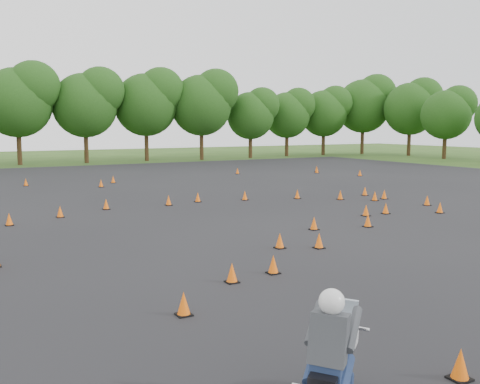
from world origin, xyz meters
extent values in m
plane|color=#2D5119|center=(0.00, 0.00, 0.00)|extent=(140.00, 140.00, 0.00)
plane|color=black|center=(0.00, 6.00, 0.01)|extent=(62.00, 62.00, 0.00)
cone|color=#FF630A|center=(0.01, -0.94, 0.23)|extent=(0.26, 0.26, 0.45)
cone|color=#FF630A|center=(6.43, 2.82, 0.23)|extent=(0.26, 0.26, 0.45)
cone|color=#FF630A|center=(0.93, 9.92, 0.23)|extent=(0.26, 0.26, 0.45)
cone|color=#FF630A|center=(17.11, 16.41, 0.23)|extent=(0.26, 0.26, 0.45)
cone|color=#FF630A|center=(15.84, 19.95, 0.23)|extent=(0.26, 0.26, 0.45)
cone|color=#FF630A|center=(-0.25, 20.54, 0.23)|extent=(0.26, 0.26, 0.45)
cone|color=#FF630A|center=(16.54, 20.92, 0.23)|extent=(0.26, 0.26, 0.45)
cone|color=#FF630A|center=(3.72, 0.95, 0.23)|extent=(0.26, 0.26, 0.45)
cone|color=#FF630A|center=(-0.74, 9.56, 0.23)|extent=(0.26, 0.26, 0.45)
cone|color=#FF630A|center=(9.68, 6.25, 0.23)|extent=(0.26, 0.26, 0.45)
cone|color=#FF630A|center=(-4.01, -2.80, 0.23)|extent=(0.26, 0.26, 0.45)
cone|color=#FF630A|center=(8.83, 6.04, 0.23)|extent=(0.26, 0.26, 0.45)
cone|color=#FF630A|center=(-2.73, -2.62, 0.23)|extent=(0.26, 0.26, 0.45)
cone|color=#FF630A|center=(5.31, 2.81, 0.23)|extent=(0.26, 0.26, 0.45)
cone|color=#FF630A|center=(3.27, 9.37, 0.23)|extent=(0.26, 0.26, 0.45)
cone|color=#FF630A|center=(1.64, 1.48, 0.23)|extent=(0.26, 0.26, 0.45)
cone|color=#FF630A|center=(7.58, 7.18, 0.23)|extent=(0.26, 0.26, 0.45)
cone|color=#FF630A|center=(-5.47, 21.46, 0.23)|extent=(0.26, 0.26, 0.45)
cone|color=#FF630A|center=(9.77, 7.78, 0.23)|extent=(0.26, 0.26, 0.45)
cone|color=#FF630A|center=(-1.04, -0.35, 0.23)|extent=(0.26, 0.26, 0.45)
cone|color=#FF630A|center=(-7.84, 7.72, 0.23)|extent=(0.26, 0.26, 0.45)
cone|color=#FF630A|center=(-5.82, 8.64, 0.23)|extent=(0.26, 0.26, 0.45)
cone|color=#FF630A|center=(9.85, 3.64, 0.23)|extent=(0.26, 0.26, 0.45)
cone|color=#FF630A|center=(-5.90, -4.29, 0.23)|extent=(0.26, 0.26, 0.45)
cone|color=#FF630A|center=(9.97, 22.29, 0.23)|extent=(0.26, 0.26, 0.45)
cone|color=#FF630A|center=(-1.56, 18.57, 0.23)|extent=(0.26, 0.26, 0.45)
cone|color=#FF630A|center=(5.90, 8.54, 0.23)|extent=(0.26, 0.26, 0.45)
cone|color=#FF630A|center=(-3.40, -8.76, 0.23)|extent=(0.26, 0.26, 0.45)
cone|color=#FF630A|center=(8.59, 1.83, 0.23)|extent=(0.26, 0.26, 0.45)
cone|color=#FF630A|center=(-3.62, 9.79, 0.23)|extent=(0.26, 0.26, 0.45)
camera|label=1|loc=(-9.88, -13.72, 3.74)|focal=40.00mm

